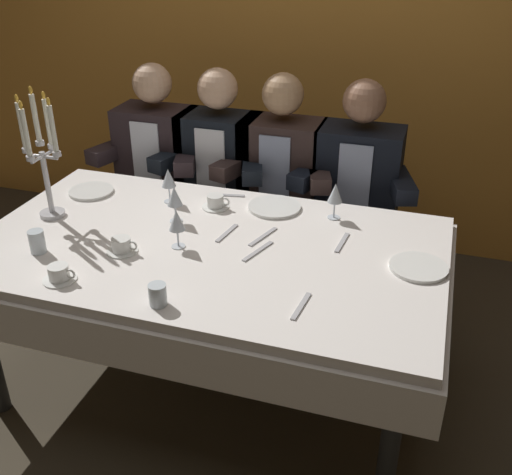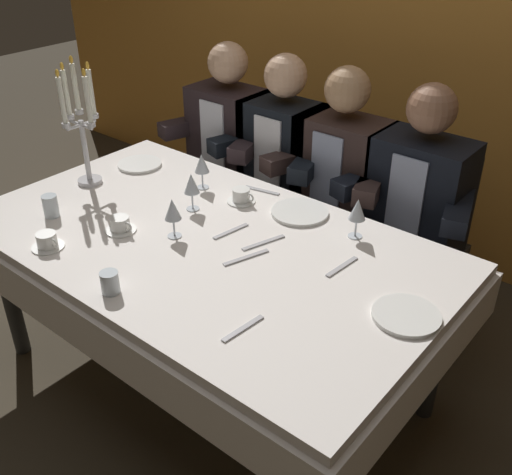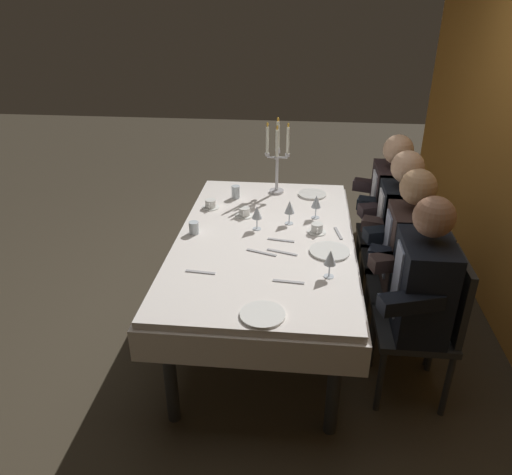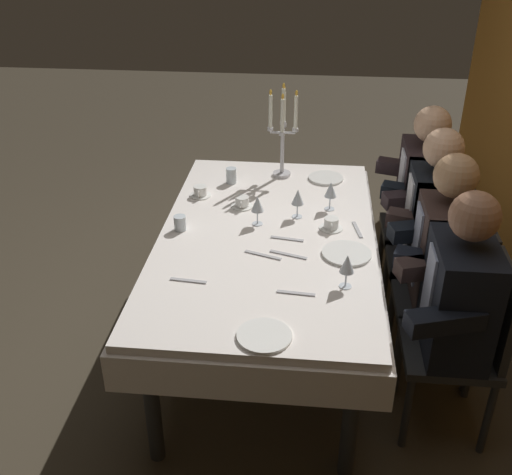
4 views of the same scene
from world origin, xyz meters
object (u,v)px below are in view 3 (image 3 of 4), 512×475
Objects in this scene: water_tumbler_0 at (236,192)px; coffee_cup_2 at (244,212)px; seated_diner_3 at (423,285)px; dinner_plate_1 at (312,194)px; wine_glass_3 at (330,258)px; coffee_cup_0 at (317,229)px; wine_glass_1 at (290,208)px; coffee_cup_1 at (211,204)px; seated_diner_2 at (409,249)px; candelabra at (277,158)px; seated_diner_1 at (400,224)px; water_tumbler_1 at (194,228)px; seated_diner_0 at (392,202)px; dinner_plate_0 at (263,315)px; dining_table at (264,253)px; wine_glass_0 at (316,202)px; wine_glass_2 at (257,213)px; dinner_plate_2 at (330,251)px.

coffee_cup_2 is (0.32, 0.10, -0.02)m from water_tumbler_0.
dinner_plate_1 is at bearing -153.99° from seated_diner_3.
wine_glass_3 is 1.24× the size of coffee_cup_0.
dinner_plate_1 is at bearing 132.32° from coffee_cup_2.
dinner_plate_1 is 0.55m from wine_glass_1.
coffee_cup_0 and coffee_cup_1 have the same top height.
seated_diner_2 is 1.00× the size of seated_diner_3.
candelabra reaches higher than seated_diner_1.
candelabra reaches higher than water_tumbler_1.
coffee_cup_2 is 0.11× the size of seated_diner_0.
water_tumbler_0 is 0.64m from water_tumbler_1.
wine_glass_3 is at bearing 6.38° from coffee_cup_0.
wine_glass_1 is (-1.04, 0.09, 0.11)m from dinner_plate_0.
water_tumbler_1 reaches higher than dining_table.
wine_glass_0 is 0.67m from seated_diner_0.
wine_glass_2 is (0.62, -0.36, 0.11)m from dinner_plate_1.
coffee_cup_2 is at bearing 136.12° from water_tumbler_1.
wine_glass_1 is at bearing 45.51° from water_tumbler_0.
wine_glass_2 is 0.41m from water_tumbler_1.
candelabra is 0.67m from wine_glass_2.
wine_glass_2 is 0.13× the size of seated_diner_1.
dining_table is at bearing -45.66° from wine_glass_0.
seated_diner_0 is (-0.65, 1.34, -0.04)m from water_tumbler_1.
dining_table is at bearing 28.92° from coffee_cup_2.
dining_table is 8.06× the size of dinner_plate_2.
wine_glass_2 is 1.24× the size of coffee_cup_0.
wine_glass_1 reaches higher than coffee_cup_0.
candelabra reaches higher than seated_diner_0.
candelabra is 0.55m from coffee_cup_2.
wine_glass_0 is at bearing 119.24° from wine_glass_2.
dinner_plate_0 and dinner_plate_2 have the same top height.
dinner_plate_1 is (-1.56, 0.24, 0.00)m from dinner_plate_0.
wine_glass_2 is 1.24× the size of coffee_cup_1.
dinner_plate_1 is 0.79m from coffee_cup_1.
coffee_cup_1 is 1.39m from seated_diner_2.
seated_diner_0 is 1.12m from seated_diner_3.
coffee_cup_0 is at bearing -105.80° from seated_diner_2.
dinner_plate_1 is at bearing 113.19° from coffee_cup_1.
wine_glass_1 is at bearing 116.63° from wine_glass_2.
wine_glass_1 is 1.01m from seated_diner_3.
seated_diner_3 is (0.77, 1.05, -0.03)m from coffee_cup_2.
coffee_cup_0 is at bearing 105.31° from dining_table.
coffee_cup_1 is at bearing -97.39° from wine_glass_0.
wine_glass_0 is at bearing -170.56° from dinner_plate_2.
wine_glass_1 is 1.00× the size of wine_glass_3.
candelabra is at bearing -118.84° from seated_diner_1.
seated_diner_3 is at bearing 0.00° from seated_diner_0.
seated_diner_1 is at bearing 52.74° from dinner_plate_1.
coffee_cup_1 is at bearing -136.57° from wine_glass_3.
coffee_cup_1 is (-0.42, 0.03, -0.01)m from water_tumbler_1.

